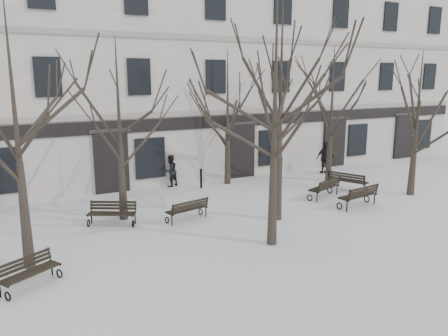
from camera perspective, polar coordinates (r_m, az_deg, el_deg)
ground at (r=15.73m, az=5.24°, el=-8.38°), size 100.00×100.00×0.00m
building at (r=26.60m, az=-9.92°, el=11.93°), size 40.40×10.20×11.40m
tree_0 at (r=13.16m, az=-25.73°, el=7.16°), size 5.18×5.18×7.40m
tree_1 at (r=13.72m, az=6.74°, el=10.93°), size 5.85×5.85×8.36m
tree_2 at (r=16.29m, az=7.46°, el=11.48°), size 5.99×5.99×8.55m
tree_3 at (r=21.63m, az=24.03°, el=7.34°), size 4.59×4.59×6.56m
tree_4 at (r=16.70m, az=-13.62°, el=7.68°), size 4.82×4.82×6.89m
tree_5 at (r=21.93m, az=0.48°, el=8.67°), size 4.70×4.70×6.71m
tree_6 at (r=23.16m, az=13.95°, el=8.78°), size 4.83×4.83×6.89m
bench_0 at (r=12.82m, az=-24.14°, el=-12.22°), size 1.64×1.28×0.80m
bench_1 at (r=16.82m, az=-4.77°, el=-5.37°), size 1.76×0.96×0.84m
bench_2 at (r=19.25m, az=17.23°, el=-3.43°), size 1.99×0.97×0.97m
bench_3 at (r=16.82m, az=-14.41°, el=-5.64°), size 1.81×1.38×0.88m
bench_4 at (r=20.32m, az=13.09°, el=-2.45°), size 1.94×1.24×0.93m
bench_5 at (r=21.84m, az=15.84°, el=-1.58°), size 1.38×1.94×0.94m
bollard_a at (r=21.57m, az=-3.01°, el=-1.26°), size 0.13×0.13×0.98m
bollard_b at (r=23.59m, az=7.47°, el=0.09°), size 0.15×0.15×1.20m
pedestrian_b at (r=22.15m, az=-6.95°, el=-2.38°), size 0.95×0.86×1.59m
pedestrian_c at (r=25.54m, az=12.98°, el=-0.68°), size 1.14×0.65×1.82m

